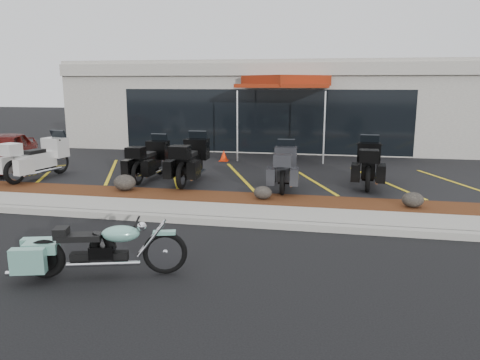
% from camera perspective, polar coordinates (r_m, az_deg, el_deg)
% --- Properties ---
extents(ground, '(90.00, 90.00, 0.00)m').
position_cam_1_polar(ground, '(9.67, -6.60, -6.80)').
color(ground, black).
rests_on(ground, ground).
extents(curb, '(24.00, 0.25, 0.15)m').
position_cam_1_polar(curb, '(10.47, -5.11, -4.88)').
color(curb, gray).
rests_on(curb, ground).
extents(sidewalk, '(24.00, 1.20, 0.15)m').
position_cam_1_polar(sidewalk, '(11.11, -4.09, -3.87)').
color(sidewalk, gray).
rests_on(sidewalk, ground).
extents(mulch_bed, '(24.00, 1.20, 0.16)m').
position_cam_1_polar(mulch_bed, '(12.23, -2.61, -2.36)').
color(mulch_bed, '#3D1F0E').
rests_on(mulch_bed, ground).
extents(upper_lot, '(26.00, 9.60, 0.15)m').
position_cam_1_polar(upper_lot, '(17.41, 1.64, 1.89)').
color(upper_lot, black).
rests_on(upper_lot, ground).
extents(dealership_building, '(18.00, 8.16, 4.00)m').
position_cam_1_polar(dealership_building, '(23.38, 4.28, 9.16)').
color(dealership_building, gray).
rests_on(dealership_building, ground).
extents(boulder_left, '(0.62, 0.52, 0.44)m').
position_cam_1_polar(boulder_left, '(13.22, -13.87, -0.30)').
color(boulder_left, black).
rests_on(boulder_left, mulch_bed).
extents(boulder_mid, '(0.47, 0.39, 0.33)m').
position_cam_1_polar(boulder_mid, '(11.91, 2.79, -1.54)').
color(boulder_mid, black).
rests_on(boulder_mid, mulch_bed).
extents(boulder_right, '(0.51, 0.43, 0.36)m').
position_cam_1_polar(boulder_right, '(11.85, 20.31, -2.26)').
color(boulder_right, black).
rests_on(boulder_right, mulch_bed).
extents(hero_cruiser, '(2.77, 1.39, 0.95)m').
position_cam_1_polar(hero_cruiser, '(7.72, -9.14, -8.02)').
color(hero_cruiser, '#69A495').
rests_on(hero_cruiser, ground).
extents(touring_white, '(1.43, 2.60, 1.43)m').
position_cam_1_polar(touring_white, '(16.26, -21.19, 3.21)').
color(touring_white, silver).
rests_on(touring_white, upper_lot).
extents(touring_black_front, '(0.95, 2.31, 1.33)m').
position_cam_1_polar(touring_black_front, '(15.29, -9.77, 3.15)').
color(touring_black_front, black).
rests_on(touring_black_front, upper_lot).
extents(touring_black_mid, '(1.02, 2.53, 1.46)m').
position_cam_1_polar(touring_black_mid, '(14.75, -5.13, 3.21)').
color(touring_black_mid, black).
rests_on(touring_black_mid, upper_lot).
extents(touring_grey, '(0.97, 2.29, 1.31)m').
position_cam_1_polar(touring_grey, '(13.89, 5.62, 2.35)').
color(touring_grey, '#2B2B2F').
rests_on(touring_grey, upper_lot).
extents(touring_black_rear, '(1.08, 2.46, 1.39)m').
position_cam_1_polar(touring_black_rear, '(14.72, 15.41, 2.69)').
color(touring_black_rear, black).
rests_on(touring_black_rear, upper_lot).
extents(parked_car, '(2.60, 4.03, 1.28)m').
position_cam_1_polar(parked_car, '(17.71, -26.97, 3.11)').
color(parked_car, '#4F0D0B').
rests_on(parked_car, upper_lot).
extents(traffic_cone, '(0.38, 0.38, 0.41)m').
position_cam_1_polar(traffic_cone, '(17.74, -1.98, 2.98)').
color(traffic_cone, '#F12C08').
rests_on(traffic_cone, upper_lot).
extents(popup_canopy, '(4.20, 4.20, 3.20)m').
position_cam_1_polar(popup_canopy, '(18.83, 5.55, 11.70)').
color(popup_canopy, silver).
rests_on(popup_canopy, upper_lot).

